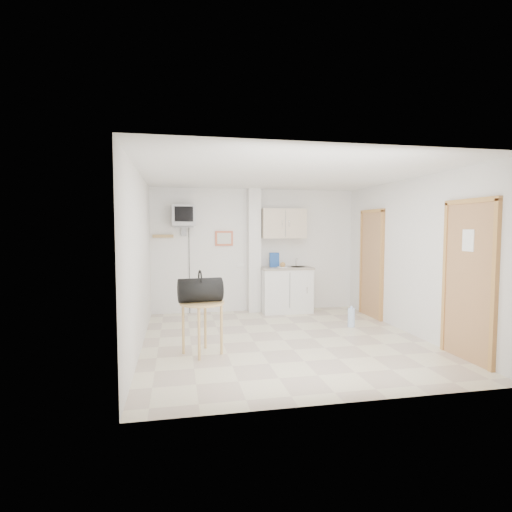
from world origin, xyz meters
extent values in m
plane|color=beige|center=(0.00, 0.00, 0.00)|extent=(4.50, 4.50, 0.00)
cube|color=white|center=(0.00, 2.25, 1.25)|extent=(4.20, 0.04, 2.50)
cube|color=white|center=(0.00, -2.25, 1.25)|extent=(4.20, 0.04, 2.50)
cube|color=white|center=(-2.10, 0.00, 1.25)|extent=(0.04, 4.50, 2.50)
cube|color=white|center=(2.10, 0.00, 1.25)|extent=(0.04, 4.50, 2.50)
cube|color=white|center=(0.00, 0.00, 2.50)|extent=(4.20, 4.50, 0.04)
cube|color=white|center=(-0.05, 2.14, 1.25)|extent=(0.25, 0.22, 2.50)
cube|color=#C86040|center=(-0.65, 2.23, 1.50)|extent=(0.36, 0.03, 0.30)
cube|color=silver|center=(-0.65, 2.22, 1.50)|extent=(0.28, 0.01, 0.22)
cube|color=tan|center=(-1.85, 2.22, 1.55)|extent=(0.40, 0.05, 0.06)
cube|color=white|center=(-0.32, 2.24, 0.95)|extent=(0.15, 0.02, 0.08)
cylinder|color=tan|center=(-2.00, 2.16, 1.54)|extent=(0.02, 0.08, 0.02)
cylinder|color=tan|center=(-1.85, 2.16, 1.54)|extent=(0.02, 0.08, 0.02)
cylinder|color=tan|center=(-1.70, 2.16, 1.54)|extent=(0.02, 0.08, 0.02)
cube|color=#A3793B|center=(2.08, 1.25, 1.00)|extent=(0.04, 0.75, 2.00)
cube|color=#935D33|center=(2.07, 1.25, 1.00)|extent=(0.06, 0.87, 2.06)
cube|color=#A3793B|center=(2.08, -1.35, 1.01)|extent=(0.04, 0.82, 2.02)
cube|color=#935D33|center=(2.07, -1.35, 1.01)|extent=(0.06, 0.94, 2.08)
cube|color=white|center=(2.05, -1.35, 1.55)|extent=(0.01, 0.20, 0.28)
cube|color=white|center=(0.58, 1.98, 0.44)|extent=(1.00, 0.55, 0.88)
cube|color=#AEA395|center=(0.58, 1.98, 0.90)|extent=(1.03, 0.58, 0.04)
cylinder|color=#B7B7BA|center=(0.83, 1.98, 0.90)|extent=(0.30, 0.30, 0.05)
cylinder|color=#B7B7BA|center=(0.83, 2.12, 1.00)|extent=(0.02, 0.02, 0.16)
cylinder|color=#B7B7BA|center=(0.83, 2.06, 1.07)|extent=(0.02, 0.13, 0.02)
cube|color=#BBAF95|center=(0.55, 2.09, 1.80)|extent=(0.90, 0.32, 0.60)
cube|color=#1E4694|center=(0.35, 2.04, 1.06)|extent=(0.19, 0.07, 0.29)
cylinder|color=white|center=(0.49, 1.90, 0.93)|extent=(0.22, 0.22, 0.01)
sphere|color=tan|center=(0.49, 1.90, 0.97)|extent=(0.11, 0.11, 0.11)
cube|color=slate|center=(-1.45, 2.09, 1.73)|extent=(0.36, 0.32, 0.02)
cube|color=slate|center=(-1.45, 2.22, 1.65)|extent=(0.10, 0.06, 0.20)
cube|color=#9F9FA1|center=(-1.45, 2.02, 1.95)|extent=(0.44, 0.42, 0.40)
cube|color=black|center=(-1.45, 1.80, 1.97)|extent=(0.34, 0.02, 0.28)
cylinder|color=black|center=(-1.35, 2.23, 0.86)|extent=(0.01, 0.01, 1.73)
cylinder|color=tan|center=(-1.26, -0.44, 0.70)|extent=(0.60, 0.60, 0.03)
cylinder|color=tan|center=(-1.01, -0.50, 0.34)|extent=(0.04, 0.04, 0.69)
cylinder|color=tan|center=(-1.21, -0.19, 0.34)|extent=(0.04, 0.04, 0.69)
cylinder|color=tan|center=(-1.52, -0.39, 0.34)|extent=(0.04, 0.04, 0.69)
cylinder|color=tan|center=(-1.32, -0.70, 0.34)|extent=(0.04, 0.04, 0.69)
cylinder|color=black|center=(-1.29, -0.43, 0.88)|extent=(0.61, 0.38, 0.32)
torus|color=black|center=(-1.29, -0.43, 1.03)|extent=(0.05, 0.24, 0.24)
cylinder|color=#B7D2F9|center=(1.36, 0.56, 0.16)|extent=(0.12, 0.12, 0.32)
cylinder|color=#B7D2F9|center=(1.36, 0.56, 0.34)|extent=(0.04, 0.04, 0.04)
camera|label=1|loc=(-1.59, -5.79, 1.71)|focal=28.00mm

